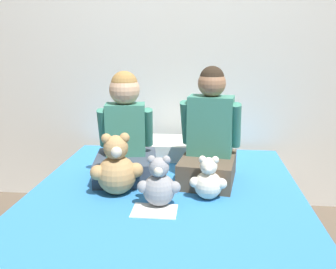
{
  "coord_description": "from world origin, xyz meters",
  "views": [
    {
      "loc": [
        0.19,
        -1.56,
        1.22
      ],
      "look_at": [
        0.0,
        0.3,
        0.74
      ],
      "focal_mm": 38.0,
      "sensor_mm": 36.0,
      "label": 1
    }
  ],
  "objects": [
    {
      "name": "pillow_at_headboard",
      "position": [
        0.0,
        0.79,
        0.52
      ],
      "size": [
        0.45,
        0.33,
        0.11
      ],
      "color": "silver",
      "rests_on": "bed"
    },
    {
      "name": "child_on_right",
      "position": [
        0.23,
        0.38,
        0.71
      ],
      "size": [
        0.36,
        0.43,
        0.64
      ],
      "rotation": [
        0.0,
        0.0,
        -0.15
      ],
      "color": "brown",
      "rests_on": "bed"
    },
    {
      "name": "teddy_bear_held_by_left_child",
      "position": [
        -0.25,
        0.12,
        0.6
      ],
      "size": [
        0.26,
        0.2,
        0.32
      ],
      "rotation": [
        0.0,
        0.0,
        0.29
      ],
      "color": "tan",
      "rests_on": "bed"
    },
    {
      "name": "wall_behind_bed",
      "position": [
        0.0,
        1.1,
        1.25
      ],
      "size": [
        8.0,
        0.06,
        2.5
      ],
      "color": "silver",
      "rests_on": "ground_plane"
    },
    {
      "name": "teddy_bear_between_children",
      "position": [
        -0.01,
        0.01,
        0.57
      ],
      "size": [
        0.21,
        0.16,
        0.25
      ],
      "rotation": [
        0.0,
        0.0,
        0.05
      ],
      "color": "#939399",
      "rests_on": "bed"
    },
    {
      "name": "bed",
      "position": [
        0.0,
        0.0,
        0.23
      ],
      "size": [
        1.45,
        1.98,
        0.46
      ],
      "color": "#473828",
      "rests_on": "ground_plane"
    },
    {
      "name": "sign_card",
      "position": [
        -0.03,
        -0.06,
        0.46
      ],
      "size": [
        0.21,
        0.15,
        0.0
      ],
      "color": "white",
      "rests_on": "bed"
    },
    {
      "name": "child_on_left",
      "position": [
        -0.25,
        0.37,
        0.7
      ],
      "size": [
        0.4,
        0.41,
        0.61
      ],
      "rotation": [
        0.0,
        0.0,
        0.16
      ],
      "color": "#384251",
      "rests_on": "bed"
    },
    {
      "name": "teddy_bear_held_by_right_child",
      "position": [
        0.22,
        0.11,
        0.55
      ],
      "size": [
        0.19,
        0.14,
        0.22
      ],
      "rotation": [
        0.0,
        0.0,
        -0.04
      ],
      "color": "silver",
      "rests_on": "bed"
    }
  ]
}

